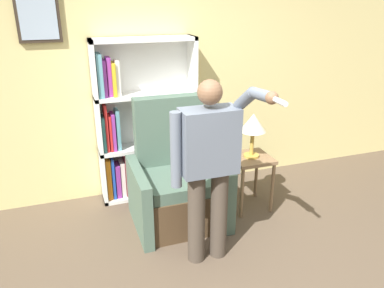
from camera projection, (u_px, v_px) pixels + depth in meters
name	position (u px, v px, depth m)	size (l,w,h in m)	color
wall_back	(162.00, 72.00, 4.20)	(8.00, 0.11, 2.80)	#DBCC84
bookcase	(137.00, 124.00, 4.15)	(1.10, 0.28, 1.81)	white
armchair	(176.00, 185.00, 3.85)	(0.91, 0.82, 1.26)	#4C3823
person_standing	(209.00, 163.00, 3.05)	(0.61, 0.78, 1.62)	#473D33
side_table	(251.00, 166.00, 4.03)	(0.42, 0.42, 0.60)	#846647
table_lamp	(253.00, 125.00, 3.86)	(0.27, 0.27, 0.48)	gold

